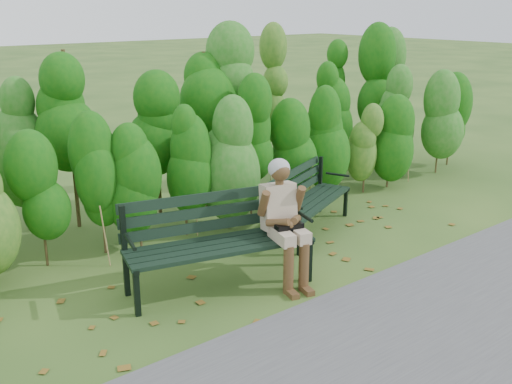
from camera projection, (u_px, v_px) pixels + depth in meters
ground at (275, 262)px, 6.83m from camera, size 80.00×80.00×0.00m
footpath at (439, 343)px, 5.19m from camera, size 60.00×2.50×0.01m
hedge_band at (184, 128)px, 7.85m from camera, size 11.04×1.67×2.42m
leaf_litter at (245, 268)px, 6.67m from camera, size 5.81×2.28×0.01m
bench_left at (216, 234)px, 6.12m from camera, size 2.01×1.09×0.96m
bench_right at (305, 195)px, 7.65m from camera, size 1.68×1.11×0.80m
seated_woman at (284, 214)px, 6.16m from camera, size 0.53×0.78×1.31m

